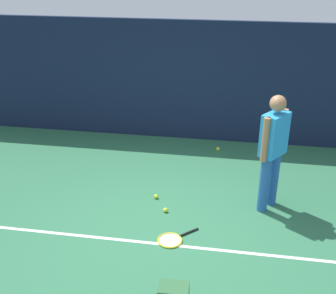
# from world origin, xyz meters

# --- Properties ---
(ground_plane) EXTENTS (12.00, 12.00, 0.00)m
(ground_plane) POSITION_xyz_m (0.00, 0.00, 0.00)
(ground_plane) COLOR #2D6B47
(back_fence) EXTENTS (10.00, 0.10, 2.28)m
(back_fence) POSITION_xyz_m (0.00, 3.00, 1.14)
(back_fence) COLOR #141E38
(back_fence) RESTS_ON ground
(court_line) EXTENTS (9.00, 0.05, 0.00)m
(court_line) POSITION_xyz_m (0.00, -0.39, 0.00)
(court_line) COLOR white
(court_line) RESTS_ON ground
(tennis_player) EXTENTS (0.41, 0.45, 1.70)m
(tennis_player) POSITION_xyz_m (1.40, 0.71, 0.97)
(tennis_player) COLOR #2659A5
(tennis_player) RESTS_ON ground
(tennis_racket) EXTENTS (0.57, 0.54, 0.03)m
(tennis_racket) POSITION_xyz_m (0.16, -0.29, 0.01)
(tennis_racket) COLOR black
(tennis_racket) RESTS_ON ground
(tennis_ball_near_player) EXTENTS (0.07, 0.07, 0.07)m
(tennis_ball_near_player) POSITION_xyz_m (0.60, 2.49, 0.03)
(tennis_ball_near_player) COLOR #CCE033
(tennis_ball_near_player) RESTS_ON ground
(tennis_ball_by_fence) EXTENTS (0.07, 0.07, 0.07)m
(tennis_ball_by_fence) POSITION_xyz_m (-0.23, 0.67, 0.03)
(tennis_ball_by_fence) COLOR #CCE033
(tennis_ball_by_fence) RESTS_ON ground
(tennis_ball_far_left) EXTENTS (0.07, 0.07, 0.07)m
(tennis_ball_far_left) POSITION_xyz_m (-0.03, 0.33, 0.03)
(tennis_ball_far_left) COLOR #CCE033
(tennis_ball_far_left) RESTS_ON ground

